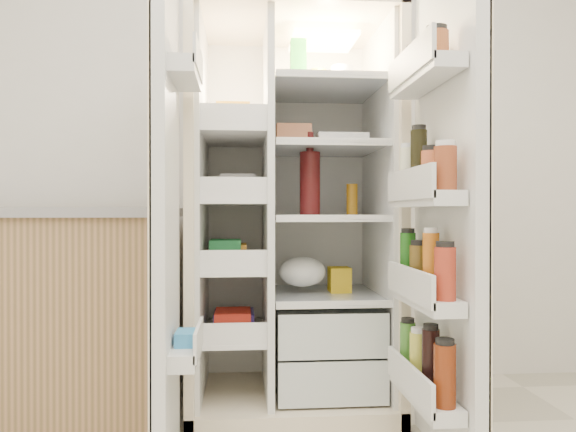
{
  "coord_description": "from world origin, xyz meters",
  "views": [
    {
      "loc": [
        -0.12,
        -0.92,
        0.91
      ],
      "look_at": [
        0.07,
        1.25,
        0.89
      ],
      "focal_mm": 34.0,
      "sensor_mm": 36.0,
      "label": 1
    }
  ],
  "objects": [
    {
      "name": "wall_back",
      "position": [
        0.0,
        2.0,
        1.35
      ],
      "size": [
        4.0,
        0.02,
        2.7
      ],
      "primitive_type": "cube",
      "color": "silver",
      "rests_on": "floor"
    },
    {
      "name": "refrigerator",
      "position": [
        0.13,
        1.65,
        0.74
      ],
      "size": [
        0.92,
        0.7,
        1.8
      ],
      "color": "beige",
      "rests_on": "floor"
    },
    {
      "name": "freezer_door",
      "position": [
        -0.39,
        1.05,
        0.89
      ],
      "size": [
        0.15,
        0.4,
        1.72
      ],
      "color": "silver",
      "rests_on": "floor"
    },
    {
      "name": "fridge_door",
      "position": [
        0.59,
        0.96,
        0.87
      ],
      "size": [
        0.17,
        0.58,
        1.72
      ],
      "color": "silver",
      "rests_on": "floor"
    },
    {
      "name": "kitchen_counter",
      "position": [
        -1.05,
        1.58,
        0.46
      ],
      "size": [
        1.28,
        0.68,
        0.93
      ],
      "color": "#A27851",
      "rests_on": "floor"
    }
  ]
}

